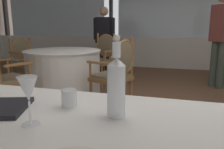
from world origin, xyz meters
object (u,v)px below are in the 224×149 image
at_px(dining_chair_0_0, 117,69).
at_px(wine_glass, 27,90).
at_px(water_bottle, 115,85).
at_px(dining_chair_0_1, 103,55).
at_px(dining_chair_0_2, 25,58).
at_px(diner_person_1, 220,33).
at_px(dining_chair_0_3, 0,75).
at_px(diner_person_0, 104,38).
at_px(water_tumbler, 68,98).

bearing_deg(dining_chair_0_0, wine_glass, 115.55).
height_order(water_bottle, dining_chair_0_1, water_bottle).
height_order(dining_chair_0_0, dining_chair_0_2, dining_chair_0_0).
xyz_separation_m(dining_chair_0_2, diner_person_1, (3.45, 0.94, 0.47)).
bearing_deg(dining_chair_0_1, wine_glass, 33.35).
relative_size(dining_chair_0_3, diner_person_0, 0.58).
bearing_deg(water_tumbler, dining_chair_0_0, 98.22).
xyz_separation_m(wine_glass, dining_chair_0_0, (-0.23, 2.16, -0.33)).
distance_m(water_bottle, water_tumbler, 0.26).
bearing_deg(diner_person_1, dining_chair_0_0, -167.56).
height_order(water_bottle, dining_chair_0_2, water_bottle).
xyz_separation_m(dining_chair_0_3, diner_person_0, (0.47, 2.71, 0.34)).
relative_size(dining_chair_0_1, dining_chair_0_3, 1.09).
relative_size(water_bottle, dining_chair_0_0, 0.33).
distance_m(dining_chair_0_2, dining_chair_0_3, 1.45).
bearing_deg(dining_chair_0_3, diner_person_1, -32.19).
relative_size(wine_glass, dining_chair_0_2, 0.20).
bearing_deg(diner_person_0, water_bottle, -153.94).
height_order(dining_chair_0_3, diner_person_1, diner_person_1).
bearing_deg(water_bottle, diner_person_1, 74.65).
xyz_separation_m(dining_chair_0_2, diner_person_0, (1.10, 1.41, 0.34)).
height_order(dining_chair_0_1, dining_chair_0_3, dining_chair_0_1).
distance_m(water_tumbler, dining_chair_0_2, 3.45).
distance_m(dining_chair_0_0, dining_chair_0_3, 1.46).
distance_m(dining_chair_0_0, diner_person_1, 2.26).
bearing_deg(wine_glass, dining_chair_0_1, 103.99).
bearing_deg(dining_chair_0_0, dining_chair_0_3, 44.68).
height_order(wine_glass, dining_chair_0_1, dining_chair_0_1).
bearing_deg(dining_chair_0_2, water_tumbler, -30.37).
xyz_separation_m(diner_person_0, diner_person_1, (2.35, -0.47, 0.13)).
distance_m(water_bottle, dining_chair_0_1, 3.53).
xyz_separation_m(water_bottle, dining_chair_0_1, (-1.15, 3.32, -0.31)).
relative_size(water_bottle, water_tumbler, 4.23).
relative_size(water_tumbler, dining_chair_0_1, 0.08).
xyz_separation_m(wine_glass, dining_chair_0_1, (-0.87, 3.48, -0.32)).
distance_m(wine_glass, dining_chair_0_3, 2.21).
distance_m(water_bottle, diner_person_1, 3.75).
distance_m(dining_chair_0_1, diner_person_0, 0.85).
bearing_deg(water_tumbler, diner_person_1, 71.00).
xyz_separation_m(dining_chair_0_1, dining_chair_0_2, (-1.31, -0.64, -0.03)).
height_order(wine_glass, water_tumbler, wine_glass).
xyz_separation_m(water_bottle, dining_chair_0_2, (-2.46, 2.68, -0.35)).
xyz_separation_m(water_tumbler, dining_chair_0_0, (-0.28, 1.94, -0.24)).
xyz_separation_m(water_tumbler, dining_chair_0_2, (-2.23, 2.63, -0.25)).
xyz_separation_m(dining_chair_0_1, dining_chair_0_3, (-0.68, -1.94, -0.04)).
xyz_separation_m(water_tumbler, diner_person_0, (-1.13, 4.03, 0.08)).
distance_m(dining_chair_0_2, diner_person_1, 3.61).
bearing_deg(water_bottle, water_tumbler, 166.67).
bearing_deg(dining_chair_0_3, diner_person_0, 9.56).
bearing_deg(dining_chair_0_3, dining_chair_0_1, 0.00).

